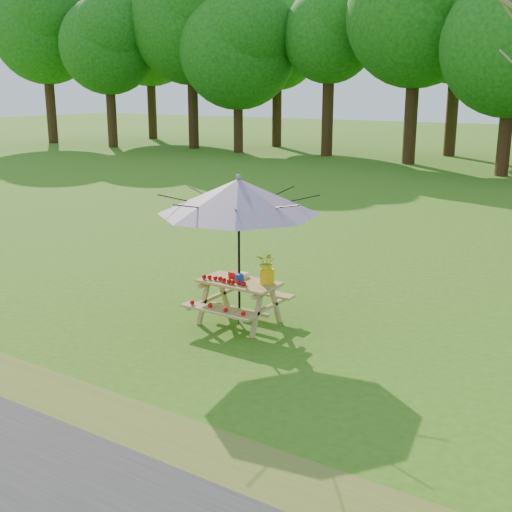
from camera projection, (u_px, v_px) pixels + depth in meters
The scene contains 6 objects.
ground at pixel (11, 281), 11.89m from camera, with size 120.00×120.00×0.00m, color #3A6613.
picnic_table at pixel (239, 303), 9.67m from camera, with size 1.20×1.32×0.67m.
patio_umbrella at pixel (239, 196), 9.26m from camera, with size 2.85×2.85×2.27m.
produce_bins at pixel (239, 276), 9.64m from camera, with size 0.33×0.38×0.13m.
tomatoes_row at pixel (224, 280), 9.51m from camera, with size 0.77×0.13×0.07m, color #C5060A, non-canonical shape.
flower_bucket at pixel (267, 266), 9.41m from camera, with size 0.30×0.26×0.48m.
Camera 1 is at (10.03, -7.05, 3.47)m, focal length 45.00 mm.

